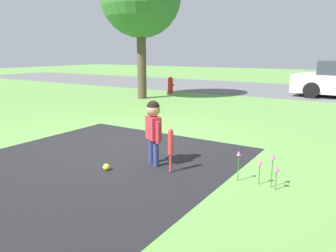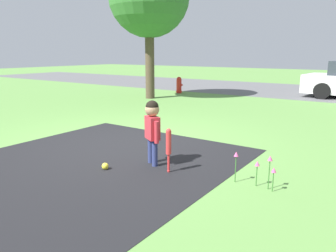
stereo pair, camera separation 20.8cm
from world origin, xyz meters
The scene contains 8 objects.
ground_plane centered at (0.00, 0.00, 0.00)m, with size 60.00×60.00×0.00m, color #5B8C42.
driveway_strip centered at (0.41, -2.50, 0.00)m, with size 3.88×7.00×0.01m.
street_strip centered at (0.00, 10.57, 0.00)m, with size 40.00×6.00×0.01m.
child centered at (1.18, -0.69, 0.63)m, with size 0.35×0.26×0.97m.
baseball_bat centered at (1.56, -0.82, 0.41)m, with size 0.07×0.07×0.63m.
sports_ball centered at (0.75, -1.25, 0.05)m, with size 0.10×0.10×0.10m.
fire_hydrant centered at (-3.31, 6.93, 0.33)m, with size 0.29×0.26×0.67m.
flower_bed centered at (2.77, -0.61, 0.31)m, with size 0.55×0.11×0.43m.
Camera 2 is at (4.04, -4.38, 1.64)m, focal length 35.00 mm.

